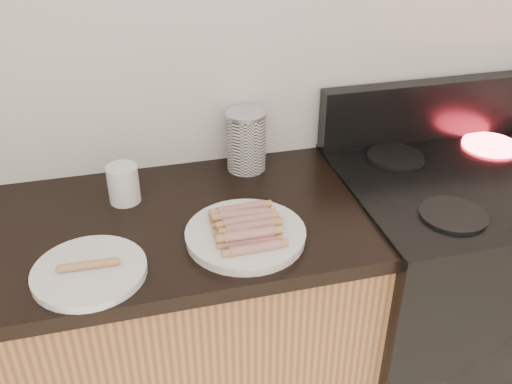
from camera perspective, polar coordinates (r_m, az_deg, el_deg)
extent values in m
cube|color=silver|center=(1.66, -6.76, 15.26)|extent=(4.00, 0.04, 2.60)
cube|color=black|center=(2.07, 18.51, -9.77)|extent=(0.76, 0.65, 0.90)
cube|color=black|center=(1.82, 20.88, 1.22)|extent=(0.76, 0.65, 0.01)
cube|color=black|center=(1.98, 17.06, 7.85)|extent=(0.76, 0.06, 0.20)
cylinder|color=black|center=(1.60, 19.12, -2.16)|extent=(0.18, 0.18, 0.01)
cylinder|color=black|center=(1.85, 13.78, 3.43)|extent=(0.18, 0.18, 0.01)
cylinder|color=#FF1E2D|center=(2.03, 22.39, 4.38)|extent=(0.18, 0.18, 0.01)
cylinder|color=white|center=(1.45, -1.05, -4.41)|extent=(0.38, 0.38, 0.02)
cylinder|color=white|center=(1.39, -16.31, -7.65)|extent=(0.33, 0.33, 0.02)
cylinder|color=maroon|center=(1.37, -0.21, -5.66)|extent=(0.12, 0.03, 0.03)
cylinder|color=maroon|center=(1.39, -0.50, -4.97)|extent=(0.12, 0.03, 0.03)
cylinder|color=maroon|center=(1.41, -0.79, -4.30)|extent=(0.12, 0.03, 0.03)
cylinder|color=maroon|center=(1.43, -1.06, -3.65)|extent=(0.12, 0.03, 0.03)
cylinder|color=maroon|center=(1.46, -1.32, -3.03)|extent=(0.12, 0.03, 0.03)
cylinder|color=maroon|center=(1.48, -1.58, -2.42)|extent=(0.12, 0.03, 0.03)
cylinder|color=maroon|center=(1.50, -1.83, -1.83)|extent=(0.12, 0.03, 0.03)
cylinder|color=maroon|center=(1.37, -0.51, -4.20)|extent=(0.12, 0.03, 0.03)
cylinder|color=maroon|center=(1.40, -0.79, -3.54)|extent=(0.12, 0.03, 0.03)
cylinder|color=maroon|center=(1.42, -1.07, -2.90)|extent=(0.12, 0.03, 0.03)
cylinder|color=maroon|center=(1.44, -1.33, -2.28)|extent=(0.12, 0.03, 0.03)
cylinder|color=maroon|center=(1.47, -1.59, -1.68)|extent=(0.12, 0.03, 0.03)
cylinder|color=#CF764A|center=(1.38, -16.43, -7.02)|extent=(0.13, 0.02, 0.02)
cylinder|color=white|center=(1.73, -0.98, 4.96)|extent=(0.12, 0.12, 0.18)
cylinder|color=silver|center=(1.69, -1.01, 7.80)|extent=(0.12, 0.12, 0.01)
cylinder|color=white|center=(1.62, -13.12, 0.79)|extent=(0.09, 0.09, 0.11)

